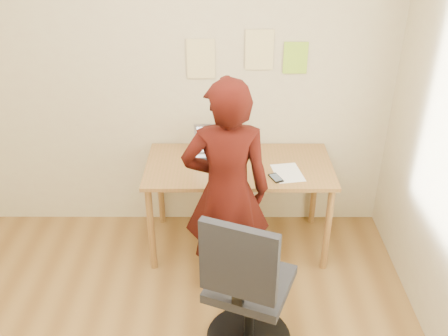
{
  "coord_description": "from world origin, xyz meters",
  "views": [
    {
      "loc": [
        0.44,
        -1.9,
        2.55
      ],
      "look_at": [
        0.43,
        0.95,
        0.95
      ],
      "focal_mm": 40.0,
      "sensor_mm": 36.0,
      "label": 1
    }
  ],
  "objects_px": {
    "phone": "(276,178)",
    "person": "(227,192)",
    "desk": "(239,174)",
    "laptop": "(217,154)",
    "office_chair": "(246,295)"
  },
  "relations": [
    {
      "from": "phone",
      "to": "office_chair",
      "type": "distance_m",
      "value": 0.94
    },
    {
      "from": "desk",
      "to": "office_chair",
      "type": "relative_size",
      "value": 1.34
    },
    {
      "from": "laptop",
      "to": "phone",
      "type": "relative_size",
      "value": 2.49
    },
    {
      "from": "desk",
      "to": "phone",
      "type": "height_order",
      "value": "phone"
    },
    {
      "from": "laptop",
      "to": "office_chair",
      "type": "relative_size",
      "value": 0.34
    },
    {
      "from": "laptop",
      "to": "phone",
      "type": "xyz_separation_m",
      "value": [
        0.43,
        -0.29,
        -0.05
      ]
    },
    {
      "from": "phone",
      "to": "office_chair",
      "type": "relative_size",
      "value": 0.14
    },
    {
      "from": "phone",
      "to": "laptop",
      "type": "bearing_deg",
      "value": 123.65
    },
    {
      "from": "desk",
      "to": "laptop",
      "type": "height_order",
      "value": "laptop"
    },
    {
      "from": "laptop",
      "to": "phone",
      "type": "distance_m",
      "value": 0.51
    },
    {
      "from": "office_chair",
      "to": "phone",
      "type": "bearing_deg",
      "value": 96.53
    },
    {
      "from": "laptop",
      "to": "office_chair",
      "type": "xyz_separation_m",
      "value": [
        0.19,
        -1.15,
        -0.35
      ]
    },
    {
      "from": "desk",
      "to": "person",
      "type": "distance_m",
      "value": 0.52
    },
    {
      "from": "desk",
      "to": "phone",
      "type": "xyz_separation_m",
      "value": [
        0.26,
        -0.21,
        0.09
      ]
    },
    {
      "from": "phone",
      "to": "person",
      "type": "distance_m",
      "value": 0.46
    }
  ]
}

